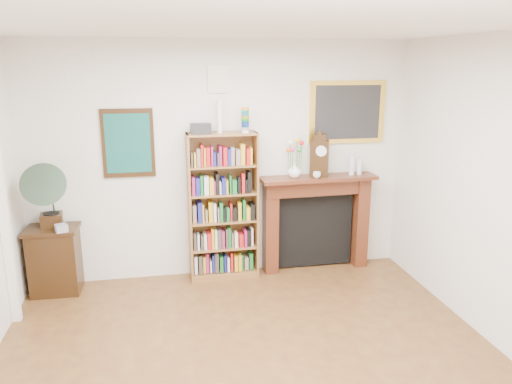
# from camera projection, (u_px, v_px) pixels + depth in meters

# --- Properties ---
(room) EXTENTS (4.51, 5.01, 2.81)m
(room) POSITION_uv_depth(u_px,v_px,m) (264.00, 228.00, 3.53)
(room) COLOR #532B19
(room) RESTS_ON ground
(teal_poster) EXTENTS (0.58, 0.04, 0.78)m
(teal_poster) POSITION_uv_depth(u_px,v_px,m) (128.00, 143.00, 5.63)
(teal_poster) COLOR black
(teal_poster) RESTS_ON back_wall
(small_picture) EXTENTS (0.26, 0.04, 0.30)m
(small_picture) POSITION_uv_depth(u_px,v_px,m) (219.00, 79.00, 5.65)
(small_picture) COLOR white
(small_picture) RESTS_ON back_wall
(gilt_painting) EXTENTS (0.95, 0.04, 0.75)m
(gilt_painting) POSITION_uv_depth(u_px,v_px,m) (347.00, 112.00, 6.03)
(gilt_painting) COLOR gold
(gilt_painting) RESTS_ON back_wall
(bookshelf) EXTENTS (0.82, 0.31, 2.03)m
(bookshelf) POSITION_uv_depth(u_px,v_px,m) (223.00, 199.00, 5.86)
(bookshelf) COLOR brown
(bookshelf) RESTS_ON floor
(side_cabinet) EXTENTS (0.58, 0.43, 0.77)m
(side_cabinet) POSITION_uv_depth(u_px,v_px,m) (55.00, 260.00, 5.60)
(side_cabinet) COLOR black
(side_cabinet) RESTS_ON floor
(fireplace) EXTENTS (1.43, 0.38, 1.20)m
(fireplace) POSITION_uv_depth(u_px,v_px,m) (316.00, 214.00, 6.20)
(fireplace) COLOR #452210
(fireplace) RESTS_ON floor
(gramophone) EXTENTS (0.53, 0.63, 0.76)m
(gramophone) POSITION_uv_depth(u_px,v_px,m) (46.00, 192.00, 5.34)
(gramophone) COLOR black
(gramophone) RESTS_ON side_cabinet
(cd_stack) EXTENTS (0.16, 0.16, 0.08)m
(cd_stack) POSITION_uv_depth(u_px,v_px,m) (61.00, 228.00, 5.37)
(cd_stack) COLOR #B6B6C3
(cd_stack) RESTS_ON side_cabinet
(mantel_clock) EXTENTS (0.25, 0.19, 0.50)m
(mantel_clock) POSITION_uv_depth(u_px,v_px,m) (319.00, 156.00, 5.97)
(mantel_clock) COLOR black
(mantel_clock) RESTS_ON fireplace
(flower_vase) EXTENTS (0.20, 0.20, 0.17)m
(flower_vase) POSITION_uv_depth(u_px,v_px,m) (294.00, 170.00, 5.94)
(flower_vase) COLOR white
(flower_vase) RESTS_ON fireplace
(teacup) EXTENTS (0.10, 0.10, 0.08)m
(teacup) POSITION_uv_depth(u_px,v_px,m) (317.00, 175.00, 5.92)
(teacup) COLOR silver
(teacup) RESTS_ON fireplace
(bottle_left) EXTENTS (0.07, 0.07, 0.24)m
(bottle_left) POSITION_uv_depth(u_px,v_px,m) (352.00, 165.00, 6.07)
(bottle_left) COLOR silver
(bottle_left) RESTS_ON fireplace
(bottle_right) EXTENTS (0.06, 0.06, 0.20)m
(bottle_right) POSITION_uv_depth(u_px,v_px,m) (359.00, 166.00, 6.09)
(bottle_right) COLOR silver
(bottle_right) RESTS_ON fireplace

